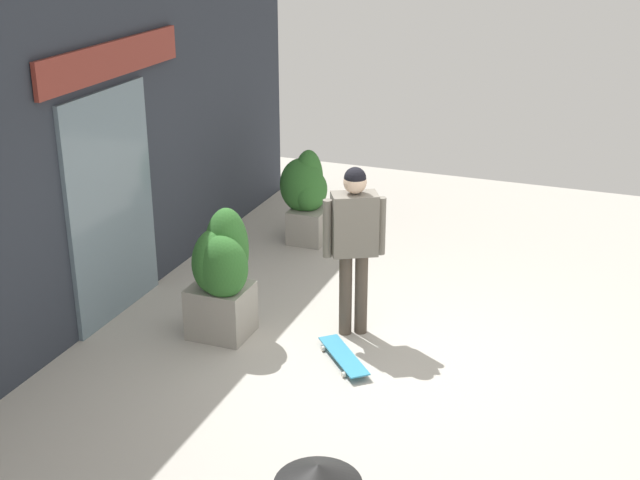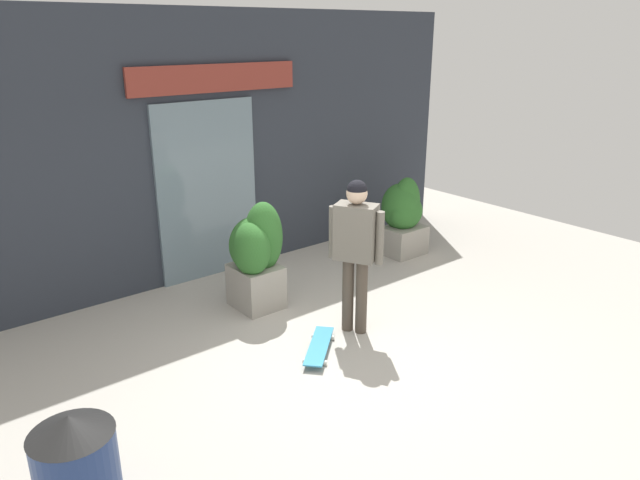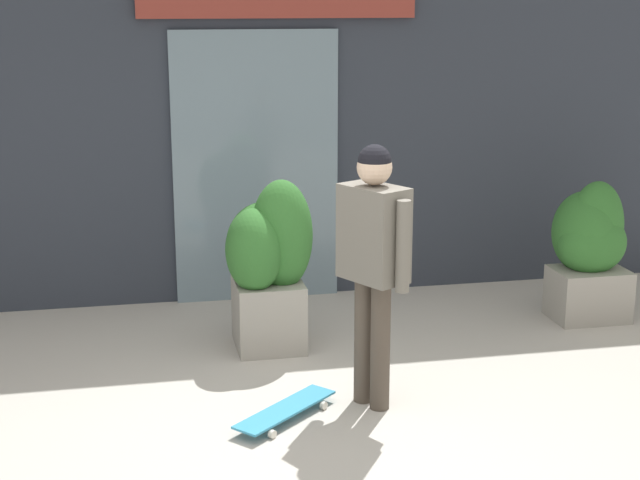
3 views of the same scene
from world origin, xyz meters
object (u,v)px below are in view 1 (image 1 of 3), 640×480
at_px(skateboarder, 354,233).
at_px(skateboard, 343,356).
at_px(planter_box_left, 221,272).
at_px(planter_box_right, 307,193).

bearing_deg(skateboarder, skateboard, -18.28).
distance_m(skateboarder, skateboard, 1.20).
relative_size(skateboarder, planter_box_left, 1.32).
bearing_deg(planter_box_left, planter_box_right, 3.81).
bearing_deg(planter_box_left, skateboard, -93.86).
xyz_separation_m(skateboard, planter_box_left, (0.09, 1.32, 0.64)).
height_order(skateboarder, skateboard, skateboarder).
relative_size(skateboarder, skateboard, 2.33).
bearing_deg(skateboard, planter_box_right, 166.16).
bearing_deg(planter_box_left, skateboarder, -66.92).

